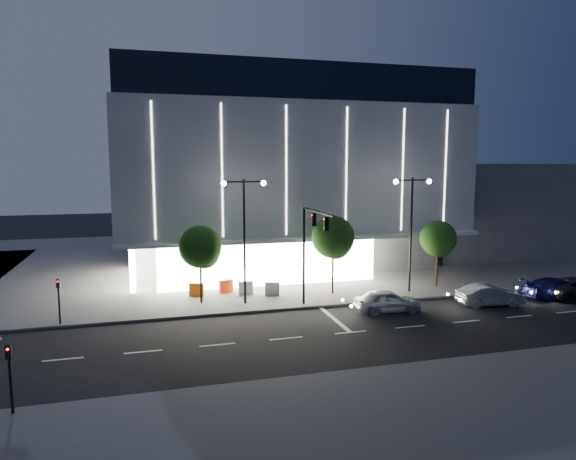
% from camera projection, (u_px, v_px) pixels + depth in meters
% --- Properties ---
extents(ground, '(160.00, 160.00, 0.00)m').
position_uv_depth(ground, '(311.00, 328.00, 31.68)').
color(ground, black).
rests_on(ground, ground).
extents(sidewalk_museum, '(70.00, 40.00, 0.15)m').
position_uv_depth(sidewalk_museum, '(287.00, 255.00, 55.93)').
color(sidewalk_museum, '#474747').
rests_on(sidewalk_museum, ground).
extents(sidewalk_near, '(70.00, 10.00, 0.15)m').
position_uv_depth(sidewalk_near, '(513.00, 403.00, 21.52)').
color(sidewalk_near, '#474747').
rests_on(sidewalk_near, ground).
extents(museum, '(30.00, 25.80, 18.00)m').
position_uv_depth(museum, '(272.00, 171.00, 52.58)').
color(museum, '#4C4C51').
rests_on(museum, ground).
extents(annex_building, '(16.00, 20.00, 10.00)m').
position_uv_depth(annex_building, '(457.00, 206.00, 60.83)').
color(annex_building, '#4C4C51').
rests_on(annex_building, ground).
extents(traffic_mast, '(0.33, 5.89, 7.07)m').
position_uv_depth(traffic_mast, '(310.00, 239.00, 34.48)').
color(traffic_mast, black).
rests_on(traffic_mast, ground).
extents(street_lamp_west, '(3.16, 0.36, 9.00)m').
position_uv_depth(street_lamp_west, '(244.00, 223.00, 35.85)').
color(street_lamp_west, black).
rests_on(street_lamp_west, ground).
extents(street_lamp_east, '(3.16, 0.36, 9.00)m').
position_uv_depth(street_lamp_east, '(411.00, 217.00, 39.28)').
color(street_lamp_east, black).
rests_on(street_lamp_east, ground).
extents(ped_signal_far, '(0.22, 0.24, 3.00)m').
position_uv_depth(ped_signal_far, '(59.00, 296.00, 31.78)').
color(ped_signal_far, black).
rests_on(ped_signal_far, ground).
extents(ped_signal_near, '(0.22, 0.24, 3.00)m').
position_uv_depth(ped_signal_near, '(10.00, 372.00, 20.31)').
color(ped_signal_near, black).
rests_on(ped_signal_near, ground).
extents(tree_left, '(3.02, 3.02, 5.72)m').
position_uv_depth(tree_left, '(201.00, 249.00, 36.29)').
color(tree_left, black).
rests_on(tree_left, ground).
extents(tree_mid, '(3.25, 3.25, 6.15)m').
position_uv_depth(tree_mid, '(333.00, 239.00, 38.89)').
color(tree_mid, black).
rests_on(tree_mid, ground).
extents(tree_right, '(2.91, 2.91, 5.51)m').
position_uv_depth(tree_right, '(438.00, 241.00, 41.32)').
color(tree_right, black).
rests_on(tree_right, ground).
extents(car_lead, '(4.69, 2.22, 1.55)m').
position_uv_depth(car_lead, '(387.00, 301.00, 34.91)').
color(car_lead, silver).
rests_on(car_lead, ground).
extents(car_second, '(4.78, 2.14, 1.52)m').
position_uv_depth(car_second, '(490.00, 295.00, 36.48)').
color(car_second, '#ABAEB3').
rests_on(car_second, ground).
extents(car_third, '(5.27, 2.20, 1.52)m').
position_uv_depth(car_third, '(556.00, 288.00, 38.49)').
color(car_third, '#121547').
rests_on(car_third, ground).
extents(barrier_a, '(1.12, 0.63, 1.00)m').
position_uv_depth(barrier_a, '(196.00, 290.00, 38.43)').
color(barrier_a, '#ED550D').
rests_on(barrier_a, sidewalk_museum).
extents(barrier_b, '(1.12, 0.57, 1.00)m').
position_uv_depth(barrier_b, '(272.00, 289.00, 38.69)').
color(barrier_b, silver).
rests_on(barrier_b, sidewalk_museum).
extents(barrier_c, '(1.13, 0.56, 1.00)m').
position_uv_depth(barrier_c, '(226.00, 286.00, 39.50)').
color(barrier_c, '#EC3C0D').
rests_on(barrier_c, sidewalk_museum).
extents(barrier_d, '(1.10, 0.26, 1.00)m').
position_uv_depth(barrier_d, '(246.00, 288.00, 39.06)').
color(barrier_d, white).
rests_on(barrier_d, sidewalk_museum).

